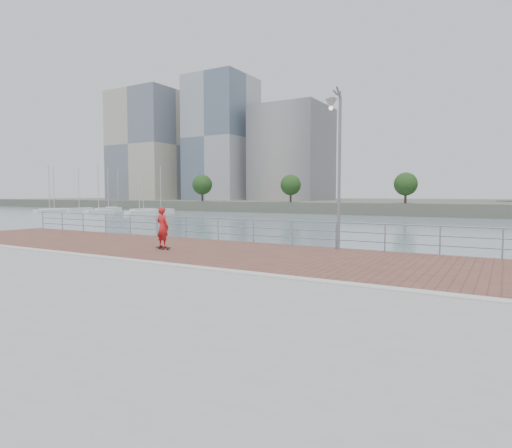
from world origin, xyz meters
The scene contains 11 objects.
water centered at (0.00, 0.00, -2.00)m, with size 400.00×400.00×0.00m, color slate.
seawall centered at (0.00, -5.00, -1.00)m, with size 40.00×24.00×2.00m, color gray.
brick_lane centered at (0.00, 3.60, 0.01)m, with size 40.00×6.80×0.02m, color brown.
curb centered at (0.00, 0.00, 0.03)m, with size 40.00×0.40×0.06m, color #B7B5AD.
far_shore centered at (0.00, 122.50, -0.75)m, with size 320.00×95.00×2.50m, color #4C5142.
guardrail centered at (0.00, 7.00, 0.69)m, with size 39.06×0.06×1.13m.
street_lamp centered at (1.30, 6.04, 4.45)m, with size 0.46×1.33×6.26m.
skateboard centered at (-4.99, 2.87, 0.09)m, with size 0.76×0.25×0.09m.
skateboarder centered at (-4.99, 2.87, 0.94)m, with size 0.61×0.40×1.67m, color red.
shoreline_trees centered at (-11.24, 77.00, 4.43)m, with size 110.02×5.07×6.76m.
marina centered at (-79.01, 62.44, -1.49)m, with size 31.00×31.54×11.12m.
Camera 1 is at (7.26, -10.36, 2.30)m, focal length 30.00 mm.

